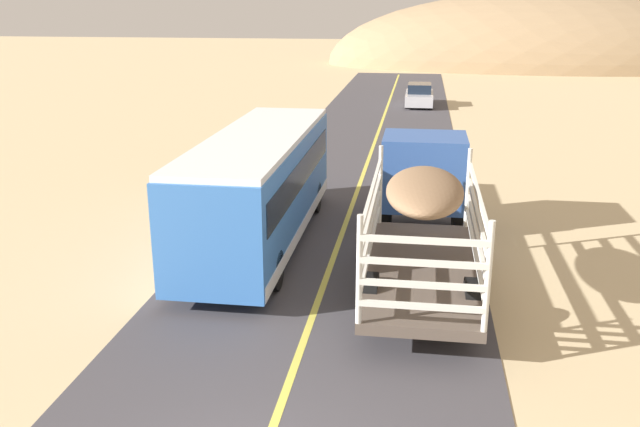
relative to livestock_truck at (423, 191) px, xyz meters
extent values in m
cube|color=#3359A5|center=(0.00, 2.16, 0.03)|extent=(2.50, 2.20, 2.20)
cube|color=#192333|center=(0.00, 2.16, 0.48)|extent=(2.53, 1.54, 0.70)
cube|color=brown|center=(0.00, -3.24, -1.07)|extent=(2.50, 6.40, 0.24)
cylinder|color=silver|center=(-1.19, -0.10, 0.15)|extent=(0.12, 0.12, 2.20)
cylinder|color=silver|center=(1.19, -0.10, 0.15)|extent=(0.12, 0.12, 2.20)
cylinder|color=silver|center=(-1.19, -6.38, 0.15)|extent=(0.12, 0.12, 2.20)
cylinder|color=silver|center=(1.19, -6.38, 0.15)|extent=(0.12, 0.12, 2.20)
cube|color=silver|center=(-1.21, -3.24, -0.51)|extent=(0.08, 6.30, 0.12)
cube|color=silver|center=(1.21, -3.24, -0.51)|extent=(0.08, 6.30, 0.12)
cube|color=silver|center=(0.00, -6.40, -0.51)|extent=(2.40, 0.08, 0.12)
cube|color=silver|center=(-1.21, -3.24, -0.07)|extent=(0.08, 6.30, 0.12)
cube|color=silver|center=(1.21, -3.24, -0.07)|extent=(0.08, 6.30, 0.12)
cube|color=silver|center=(0.00, -6.40, -0.07)|extent=(2.40, 0.08, 0.12)
cube|color=silver|center=(-1.21, -3.24, 0.37)|extent=(0.08, 6.30, 0.12)
cube|color=silver|center=(1.21, -3.24, 0.37)|extent=(0.08, 6.30, 0.12)
cube|color=silver|center=(0.00, -6.40, 0.37)|extent=(2.40, 0.08, 0.12)
cube|color=silver|center=(-1.21, -3.24, 0.81)|extent=(0.08, 6.30, 0.12)
cube|color=silver|center=(1.21, -3.24, 0.81)|extent=(0.08, 6.30, 0.12)
cube|color=silver|center=(0.00, -6.40, 0.81)|extent=(2.40, 0.08, 0.12)
ellipsoid|color=#8C6B4C|center=(0.00, -3.24, 0.90)|extent=(1.75, 3.84, 0.70)
cylinder|color=black|center=(-1.09, 2.16, -1.22)|extent=(0.32, 1.10, 1.10)
cylinder|color=black|center=(1.09, 2.16, -1.22)|extent=(0.32, 1.10, 1.10)
cylinder|color=black|center=(-1.09, -4.52, -1.22)|extent=(0.32, 1.10, 1.10)
cylinder|color=black|center=(1.09, -4.52, -1.22)|extent=(0.32, 1.10, 1.10)
cube|color=#3872C6|center=(-4.64, 0.03, -0.07)|extent=(2.50, 10.00, 2.70)
cube|color=white|center=(-4.64, 0.03, 1.36)|extent=(2.45, 9.80, 0.16)
cube|color=#192333|center=(-4.64, 0.03, 0.40)|extent=(2.54, 9.20, 0.80)
cube|color=silver|center=(-4.64, 0.03, -1.22)|extent=(2.53, 9.80, 0.36)
cylinder|color=black|center=(-5.74, 3.28, -1.27)|extent=(0.30, 1.00, 1.00)
cylinder|color=black|center=(-3.54, 3.28, -1.27)|extent=(0.30, 1.00, 1.00)
cylinder|color=black|center=(-5.74, -3.22, -1.27)|extent=(0.30, 1.00, 1.00)
cylinder|color=black|center=(-3.54, -3.22, -1.27)|extent=(0.30, 1.00, 1.00)
cube|color=silver|center=(-0.30, 28.06, -1.26)|extent=(1.80, 4.40, 0.70)
cube|color=#192333|center=(-0.30, 28.16, -0.61)|extent=(1.53, 2.20, 0.60)
cylinder|color=black|center=(-1.09, 29.38, -1.44)|extent=(0.22, 0.66, 0.66)
cylinder|color=black|center=(0.49, 29.38, -1.44)|extent=(0.22, 0.66, 0.66)
cylinder|color=black|center=(-1.09, 26.74, -1.44)|extent=(0.22, 0.66, 0.66)
cylinder|color=black|center=(0.49, 26.74, -1.44)|extent=(0.22, 0.66, 0.66)
ellipsoid|color=#997C5A|center=(12.46, 59.99, -1.79)|extent=(46.45, 22.35, 15.51)
camera|label=1|loc=(-0.18, -18.28, 5.02)|focal=38.15mm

